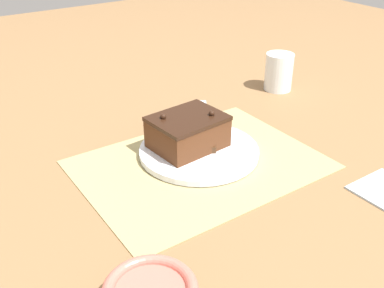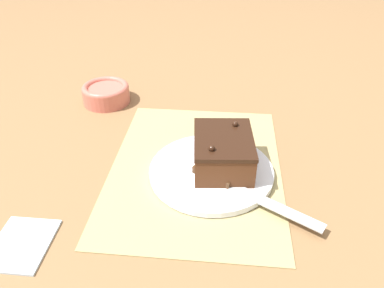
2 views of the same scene
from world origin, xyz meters
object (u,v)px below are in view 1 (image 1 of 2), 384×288
Objects in this scene: serving_knife at (207,132)px; drinking_glass at (279,72)px; cake_plate at (199,151)px; chocolate_cake at (188,131)px.

drinking_glass is at bearing 52.53° from serving_knife.
cake_plate is 2.45× the size of drinking_glass.
cake_plate is 1.61× the size of chocolate_cake.
drinking_glass reaches higher than cake_plate.
serving_knife is at bearing 38.90° from cake_plate.
drinking_glass is (0.40, 0.15, 0.00)m from chocolate_cake.
cake_plate is 0.05m from chocolate_cake.
cake_plate is at bearing -109.89° from serving_knife.
cake_plate is 0.07m from serving_knife.
chocolate_cake is (-0.01, 0.02, 0.04)m from cake_plate.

